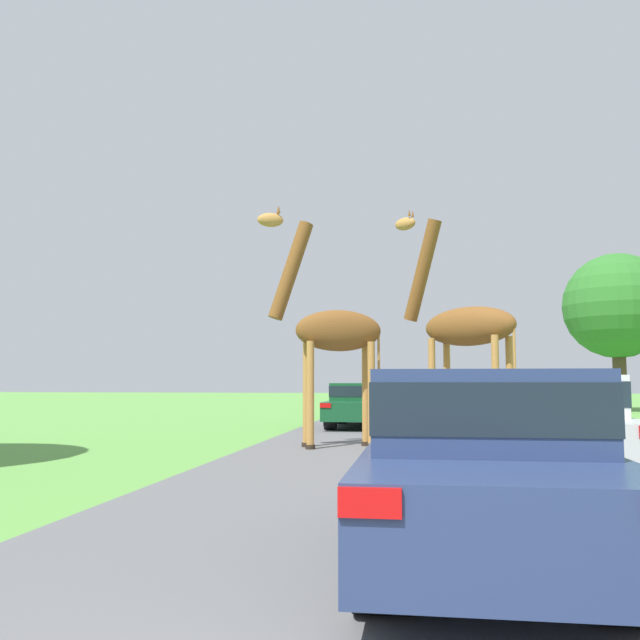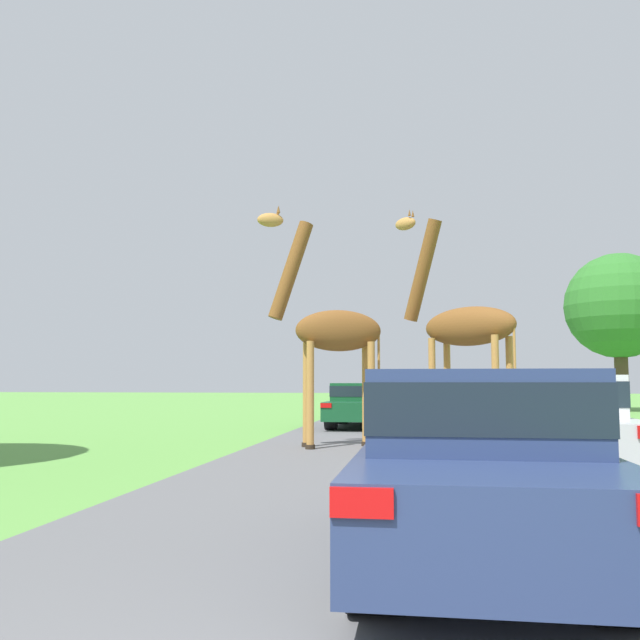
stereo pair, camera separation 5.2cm
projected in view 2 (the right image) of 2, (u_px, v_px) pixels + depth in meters
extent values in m
cube|color=#5B5B5E|center=(416.00, 412.00, 30.95)|extent=(6.80, 120.00, 0.00)
cylinder|color=#B77F3D|center=(310.00, 395.00, 13.98)|extent=(0.16, 0.16, 2.23)
cylinder|color=#2D2319|center=(310.00, 447.00, 13.88)|extent=(0.20, 0.20, 0.09)
cylinder|color=#B77F3D|center=(306.00, 394.00, 14.46)|extent=(0.16, 0.16, 2.23)
cylinder|color=#2D2319|center=(306.00, 445.00, 14.37)|extent=(0.20, 0.20, 0.09)
cylinder|color=#B77F3D|center=(371.00, 395.00, 14.21)|extent=(0.16, 0.16, 2.23)
cylinder|color=#2D2319|center=(372.00, 446.00, 14.11)|extent=(0.20, 0.20, 0.09)
cylinder|color=#B77F3D|center=(366.00, 394.00, 14.69)|extent=(0.16, 0.16, 2.23)
cylinder|color=#2D2319|center=(366.00, 444.00, 14.60)|extent=(0.20, 0.20, 0.09)
ellipsoid|color=brown|center=(339.00, 331.00, 14.46)|extent=(1.95, 1.15, 0.88)
cylinder|color=brown|center=(291.00, 270.00, 14.39)|extent=(1.01, 0.60, 2.15)
ellipsoid|color=#B77F3D|center=(270.00, 220.00, 14.41)|extent=(0.61, 0.41, 0.30)
cylinder|color=#B77F3D|center=(379.00, 360.00, 14.56)|extent=(0.05, 0.05, 1.22)
cone|color=brown|center=(279.00, 209.00, 14.39)|extent=(0.07, 0.07, 0.16)
cone|color=brown|center=(278.00, 211.00, 14.52)|extent=(0.07, 0.07, 0.16)
cylinder|color=#B77F3D|center=(432.00, 392.00, 14.65)|extent=(0.15, 0.15, 2.33)
cylinder|color=#2D2319|center=(433.00, 444.00, 14.55)|extent=(0.20, 0.20, 0.09)
cylinder|color=#B77F3D|center=(448.00, 391.00, 15.07)|extent=(0.15, 0.15, 2.33)
cylinder|color=#2D2319|center=(448.00, 442.00, 14.96)|extent=(0.20, 0.20, 0.09)
cylinder|color=#B77F3D|center=(496.00, 392.00, 13.59)|extent=(0.15, 0.15, 2.33)
cylinder|color=#2D2319|center=(497.00, 449.00, 13.49)|extent=(0.20, 0.20, 0.09)
cylinder|color=#B77F3D|center=(510.00, 392.00, 14.01)|extent=(0.15, 0.15, 2.33)
cylinder|color=#2D2319|center=(512.00, 447.00, 13.90)|extent=(0.20, 0.20, 0.09)
ellipsoid|color=brown|center=(469.00, 326.00, 14.45)|extent=(2.18, 1.83, 0.84)
cylinder|color=brown|center=(423.00, 270.00, 15.39)|extent=(1.01, 0.84, 2.32)
ellipsoid|color=#B77F3D|center=(405.00, 224.00, 15.83)|extent=(0.60, 0.52, 0.30)
cylinder|color=#B77F3D|center=(515.00, 355.00, 13.67)|extent=(0.05, 0.05, 1.28)
cone|color=brown|center=(409.00, 212.00, 15.68)|extent=(0.07, 0.07, 0.16)
cone|color=brown|center=(413.00, 213.00, 15.78)|extent=(0.07, 0.07, 0.16)
cube|color=navy|center=(478.00, 488.00, 5.19)|extent=(1.76, 3.99, 0.62)
cube|color=navy|center=(477.00, 409.00, 5.25)|extent=(1.59, 1.80, 0.59)
cube|color=#19232D|center=(477.00, 405.00, 5.25)|extent=(1.61, 1.82, 0.35)
cube|color=red|center=(362.00, 503.00, 3.34)|extent=(0.32, 0.03, 0.15)
cylinder|color=black|center=(393.00, 495.00, 6.45)|extent=(0.35, 0.60, 0.60)
cylinder|color=black|center=(546.00, 499.00, 6.25)|extent=(0.35, 0.60, 0.60)
cylinder|color=black|center=(377.00, 561.00, 4.09)|extent=(0.35, 0.60, 0.60)
cylinder|color=black|center=(622.00, 571.00, 3.89)|extent=(0.35, 0.60, 0.60)
cube|color=gray|center=(367.00, 404.00, 26.46)|extent=(1.83, 4.32, 0.50)
cube|color=gray|center=(367.00, 392.00, 26.50)|extent=(1.65, 1.95, 0.47)
cube|color=#19232D|center=(367.00, 391.00, 26.50)|extent=(1.67, 1.97, 0.28)
cube|color=red|center=(341.00, 401.00, 24.44)|extent=(0.33, 0.03, 0.12)
cube|color=red|center=(383.00, 401.00, 24.22)|extent=(0.33, 0.03, 0.12)
cylinder|color=black|center=(352.00, 408.00, 27.82)|extent=(0.37, 0.58, 0.58)
cylinder|color=black|center=(388.00, 408.00, 27.61)|extent=(0.37, 0.58, 0.58)
cylinder|color=black|center=(345.00, 411.00, 25.27)|extent=(0.37, 0.58, 0.58)
cylinder|color=black|center=(384.00, 411.00, 25.05)|extent=(0.37, 0.58, 0.58)
cube|color=#144C28|center=(359.00, 409.00, 20.85)|extent=(1.71, 4.69, 0.53)
cube|color=#144C28|center=(359.00, 392.00, 20.90)|extent=(1.54, 2.11, 0.53)
cube|color=#19232D|center=(359.00, 391.00, 20.90)|extent=(1.56, 2.13, 0.32)
cube|color=red|center=(326.00, 405.00, 18.65)|extent=(0.31, 0.03, 0.13)
cube|color=red|center=(377.00, 406.00, 18.45)|extent=(0.31, 0.03, 0.13)
cylinder|color=black|center=(342.00, 414.00, 22.32)|extent=(0.34, 0.64, 0.64)
cylinder|color=black|center=(384.00, 414.00, 22.12)|extent=(0.34, 0.64, 0.64)
cylinder|color=black|center=(331.00, 418.00, 19.55)|extent=(0.34, 0.64, 0.64)
cylinder|color=black|center=(378.00, 419.00, 19.35)|extent=(0.34, 0.64, 0.64)
cube|color=silver|center=(547.00, 436.00, 9.67)|extent=(1.94, 4.07, 0.60)
cube|color=silver|center=(546.00, 395.00, 9.73)|extent=(1.75, 1.83, 0.57)
cube|color=#19232D|center=(546.00, 393.00, 9.73)|extent=(1.77, 1.85, 0.34)
cube|color=red|center=(508.00, 431.00, 7.80)|extent=(0.35, 0.03, 0.15)
cylinder|color=black|center=(484.00, 445.00, 10.97)|extent=(0.39, 0.71, 0.71)
cylinder|color=black|center=(584.00, 447.00, 10.74)|extent=(0.39, 0.71, 0.71)
cylinder|color=black|center=(502.00, 463.00, 8.56)|extent=(0.39, 0.71, 0.71)
cylinder|color=black|center=(631.00, 465.00, 8.33)|extent=(0.39, 0.71, 0.71)
cylinder|color=#4C3828|center=(621.00, 366.00, 31.33)|extent=(0.61, 0.61, 4.18)
sphere|color=#2D7028|center=(619.00, 306.00, 31.59)|extent=(4.91, 4.91, 4.91)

